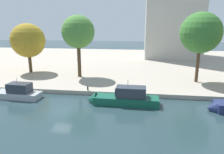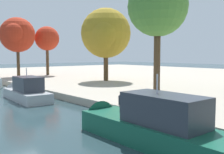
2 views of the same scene
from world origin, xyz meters
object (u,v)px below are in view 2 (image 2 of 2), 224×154
Objects in this scene: tree_3 at (105,34)px; motor_yacht_2 at (146,127)px; tree_1 at (46,39)px; mooring_bollard_0 at (120,99)px; tree_0 at (157,8)px; motor_yacht_1 at (24,93)px; tree_5 at (18,34)px.

motor_yacht_2 is at bearing -34.01° from tree_3.
mooring_bollard_0 is at bearing -16.90° from tree_1.
motor_yacht_2 is at bearing -30.57° from mooring_bollard_0.
motor_yacht_2 is 17.80m from tree_0.
tree_5 is at bearing -16.36° from motor_yacht_1.
tree_3 is (-11.24, 2.01, -1.92)m from tree_0.
motor_yacht_1 is at bearing -19.54° from tree_5.
tree_1 is (-26.95, 0.66, -2.05)m from tree_0.
tree_5 is (-30.42, 3.92, 6.79)m from mooring_bollard_0.
tree_3 is at bearing -33.12° from motor_yacht_2.
mooring_bollard_0 is 0.08× the size of tree_1.
tree_5 reaches higher than tree_1.
motor_yacht_1 is 15.95m from tree_3.
mooring_bollard_0 is 0.06× the size of tree_0.
tree_0 is at bearing -1.40° from tree_1.
motor_yacht_1 is 0.84× the size of motor_yacht_2.
motor_yacht_1 is 16.69m from motor_yacht_2.
tree_1 is 0.86× the size of tree_3.
motor_yacht_1 is at bearing -120.33° from tree_0.
motor_yacht_1 is 11.55× the size of mooring_bollard_0.
motor_yacht_2 is at bearing -178.25° from motor_yacht_1.
tree_5 is (-36.26, 7.37, 7.08)m from motor_yacht_2.
tree_3 is (-4.36, 13.78, 6.76)m from motor_yacht_1.
tree_1 is (-20.07, 12.42, 6.62)m from motor_yacht_1.
tree_3 reaches higher than motor_yacht_1.
tree_5 is (-19.58, 6.95, 7.24)m from motor_yacht_1.
motor_yacht_2 is 6.78m from mooring_bollard_0.
tree_3 is at bearing 169.85° from tree_0.
tree_1 is at bearing -18.37° from motor_yacht_2.
tree_3 is at bearing 4.93° from tree_1.
motor_yacht_2 is 37.67m from tree_5.
tree_1 is 15.77m from tree_3.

